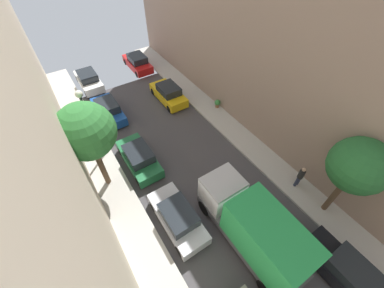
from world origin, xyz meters
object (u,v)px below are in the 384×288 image
(street_tree_0, at_px, (86,132))
(delivery_truck, at_px, (254,228))
(parked_car_right_2, at_px, (168,94))
(potted_plant_1, at_px, (217,103))
(parked_car_left_3, at_px, (139,158))
(parked_car_left_5, at_px, (89,80))
(parked_car_left_4, at_px, (108,110))
(parked_car_right_1, at_px, (346,272))
(parked_car_left_2, at_px, (178,217))
(parked_car_right_3, at_px, (138,63))
(street_tree_1, at_px, (359,166))
(pedestrian, at_px, (300,176))
(lamp_post, at_px, (88,117))

(street_tree_0, bearing_deg, delivery_truck, -57.18)
(parked_car_right_2, relative_size, potted_plant_1, 5.70)
(parked_car_left_3, distance_m, parked_car_left_5, 11.71)
(parked_car_left_4, distance_m, parked_car_right_1, 19.06)
(parked_car_left_2, height_order, parked_car_right_1, same)
(parked_car_right_3, relative_size, street_tree_1, 0.75)
(parked_car_left_4, bearing_deg, street_tree_0, -110.60)
(parked_car_right_1, xyz_separation_m, street_tree_1, (2.47, 2.81, 3.56))
(pedestrian, relative_size, street_tree_0, 0.28)
(street_tree_0, bearing_deg, parked_car_right_3, 58.03)
(parked_car_left_4, bearing_deg, potted_plant_1, -25.94)
(parked_car_left_3, relative_size, street_tree_0, 0.68)
(parked_car_left_3, xyz_separation_m, parked_car_left_4, (0.00, 6.17, 0.00))
(parked_car_right_1, height_order, potted_plant_1, parked_car_right_1)
(parked_car_left_4, xyz_separation_m, street_tree_0, (-2.43, -6.48, 4.00))
(parked_car_left_5, xyz_separation_m, potted_plant_1, (8.40, -9.62, -0.15))
(potted_plant_1, bearing_deg, lamp_post, 179.94)
(potted_plant_1, bearing_deg, parked_car_left_2, -138.90)
(parked_car_right_3, xyz_separation_m, street_tree_1, (2.47, -21.55, 3.56))
(parked_car_left_2, distance_m, parked_car_right_3, 18.30)
(parked_car_right_3, xyz_separation_m, potted_plant_1, (3.00, -10.16, -0.15))
(parked_car_right_1, relative_size, street_tree_1, 0.75)
(street_tree_1, height_order, lamp_post, street_tree_1)
(parked_car_left_3, relative_size, delivery_truck, 0.64)
(parked_car_left_5, bearing_deg, parked_car_left_3, -90.00)
(parked_car_right_3, distance_m, street_tree_1, 21.98)
(parked_car_left_4, relative_size, parked_car_right_2, 1.00)
(street_tree_1, bearing_deg, street_tree_0, 138.88)
(lamp_post, bearing_deg, potted_plant_1, -0.06)
(potted_plant_1, distance_m, lamp_post, 10.79)
(parked_car_left_5, distance_m, parked_car_right_2, 8.24)
(parked_car_right_2, distance_m, street_tree_0, 10.53)
(delivery_truck, bearing_deg, lamp_post, 113.93)
(parked_car_right_2, xyz_separation_m, lamp_post, (-7.30, -3.38, 3.07))
(parked_car_right_2, xyz_separation_m, pedestrian, (2.37, -12.72, 0.35))
(parked_car_right_1, distance_m, delivery_truck, 4.82)
(parked_car_left_5, distance_m, parked_car_right_3, 5.43)
(delivery_truck, bearing_deg, street_tree_0, 122.82)
(potted_plant_1, bearing_deg, parked_car_left_5, 131.11)
(street_tree_0, distance_m, street_tree_1, 13.69)
(parked_car_right_3, distance_m, pedestrian, 19.63)
(delivery_truck, bearing_deg, street_tree_1, -11.33)
(parked_car_left_4, bearing_deg, pedestrian, -59.91)
(parked_car_left_3, relative_size, potted_plant_1, 5.70)
(delivery_truck, height_order, pedestrian, delivery_truck)
(parked_car_right_2, bearing_deg, delivery_truck, -101.11)
(parked_car_left_5, height_order, street_tree_0, street_tree_0)
(parked_car_right_1, height_order, delivery_truck, delivery_truck)
(parked_car_left_4, relative_size, lamp_post, 0.76)
(lamp_post, bearing_deg, delivery_truck, -66.07)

